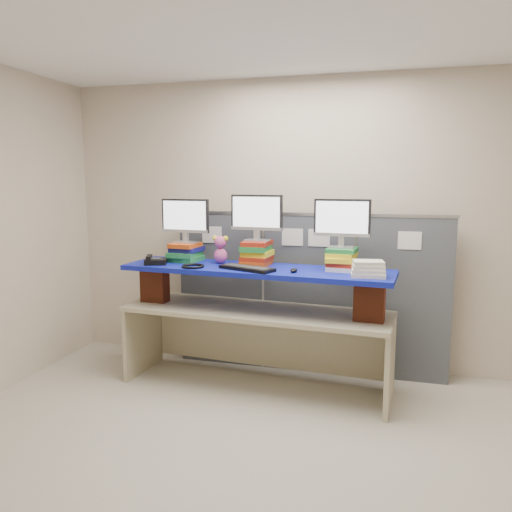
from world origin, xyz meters
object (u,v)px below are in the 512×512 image
(monitor_center, at_px, (257,215))
(monitor_left, at_px, (185,218))
(keyboard, at_px, (247,268))
(monitor_right, at_px, (342,220))
(desk_phone, at_px, (155,261))
(desk, at_px, (256,325))
(blue_board, at_px, (256,270))

(monitor_center, bearing_deg, monitor_left, 180.00)
(keyboard, bearing_deg, monitor_right, 37.22)
(monitor_center, relative_size, desk_phone, 1.96)
(monitor_center, xyz_separation_m, monitor_right, (0.75, -0.06, -0.03))
(desk, height_order, desk_phone, desk_phone)
(desk_phone, bearing_deg, monitor_right, -16.42)
(monitor_center, xyz_separation_m, desk_phone, (-0.89, -0.19, -0.42))
(keyboard, bearing_deg, desk, 95.36)
(desk, bearing_deg, monitor_center, 106.80)
(desk, bearing_deg, monitor_right, 9.45)
(blue_board, distance_m, keyboard, 0.15)
(desk, height_order, monitor_center, monitor_center)
(keyboard, xyz_separation_m, desk_phone, (-0.88, 0.07, 0.02))
(monitor_center, xyz_separation_m, keyboard, (-0.02, -0.26, -0.43))
(monitor_left, distance_m, keyboard, 0.84)
(desk, bearing_deg, monitor_left, 170.83)
(monitor_left, height_order, keyboard, monitor_left)
(desk, bearing_deg, desk_phone, -171.22)
(desk, distance_m, monitor_center, 0.97)
(monitor_right, distance_m, desk_phone, 1.69)
(desk_phone, bearing_deg, desk, -16.71)
(monitor_center, relative_size, keyboard, 0.91)
(monitor_right, relative_size, desk_phone, 1.96)
(blue_board, height_order, desk_phone, desk_phone)
(desk_phone, bearing_deg, keyboard, -25.45)
(monitor_left, height_order, desk_phone, monitor_left)
(monitor_center, distance_m, desk_phone, 1.00)
(monitor_left, distance_m, desk_phone, 0.49)
(monitor_left, bearing_deg, monitor_center, -0.00)
(monitor_right, bearing_deg, monitor_center, -180.00)
(desk_phone, bearing_deg, monitor_center, -9.01)
(monitor_center, height_order, desk_phone, monitor_center)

